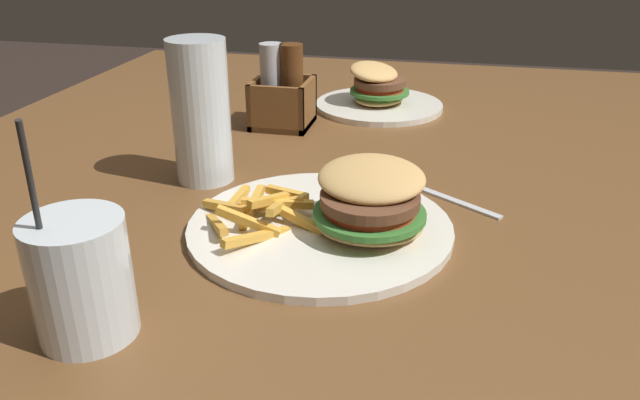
% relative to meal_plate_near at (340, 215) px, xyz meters
% --- Properties ---
extents(dining_table, '(1.43, 1.33, 0.71)m').
position_rel_meal_plate_near_xyz_m(dining_table, '(0.04, 0.24, -0.13)').
color(dining_table, brown).
rests_on(dining_table, ground_plane).
extents(meal_plate_near, '(0.30, 0.30, 0.09)m').
position_rel_meal_plate_near_xyz_m(meal_plate_near, '(0.00, 0.00, 0.00)').
color(meal_plate_near, silver).
rests_on(meal_plate_near, dining_table).
extents(beer_glass, '(0.08, 0.08, 0.19)m').
position_rel_meal_plate_near_xyz_m(beer_glass, '(-0.21, 0.12, 0.07)').
color(beer_glass, silver).
rests_on(beer_glass, dining_table).
extents(juice_glass, '(0.08, 0.08, 0.20)m').
position_rel_meal_plate_near_xyz_m(juice_glass, '(-0.18, -0.23, 0.03)').
color(juice_glass, silver).
rests_on(juice_glass, dining_table).
extents(spoon, '(0.16, 0.12, 0.02)m').
position_rel_meal_plate_near_xyz_m(spoon, '(0.06, 0.16, -0.02)').
color(spoon, silver).
rests_on(spoon, dining_table).
extents(meal_plate_far, '(0.23, 0.23, 0.09)m').
position_rel_meal_plate_near_xyz_m(meal_plate_far, '(-0.03, 0.51, 0.00)').
color(meal_plate_far, silver).
rests_on(meal_plate_far, dining_table).
extents(condiment_caddy, '(0.10, 0.10, 0.14)m').
position_rel_meal_plate_near_xyz_m(condiment_caddy, '(-0.17, 0.37, 0.03)').
color(condiment_caddy, brown).
rests_on(condiment_caddy, dining_table).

